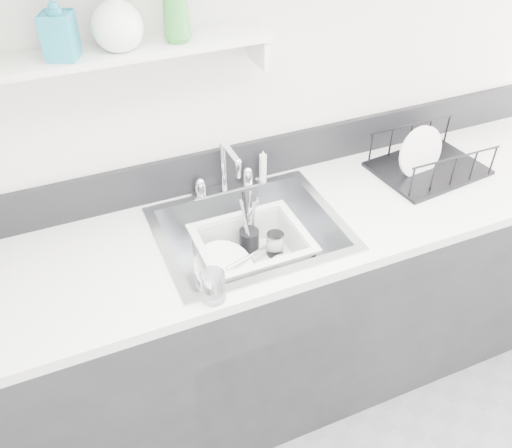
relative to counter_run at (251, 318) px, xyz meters
name	(u,v)px	position (x,y,z in m)	size (l,w,h in m)	color
room_shell	(449,147)	(0.00, -0.80, 1.22)	(3.50, 3.00, 2.60)	silver
counter_run	(251,318)	(0.00, 0.00, 0.00)	(3.20, 0.62, 0.92)	black
backsplash	(220,167)	(0.00, 0.30, 0.54)	(3.20, 0.02, 0.16)	black
sink	(251,249)	(0.00, 0.00, 0.37)	(0.64, 0.52, 0.20)	silver
faucet	(225,179)	(0.00, 0.25, 0.52)	(0.26, 0.18, 0.23)	silver
side_sprayer	(263,166)	(0.16, 0.25, 0.53)	(0.03, 0.03, 0.14)	silver
wall_shelf	(108,56)	(-0.35, 0.23, 1.05)	(1.00, 0.16, 0.12)	silver
wash_tub	(252,253)	(0.00, -0.02, 0.37)	(0.38, 0.31, 0.15)	silver
plate_stack	(226,272)	(-0.11, -0.05, 0.33)	(0.26, 0.25, 0.10)	white
utensil_cup	(249,239)	(0.02, 0.06, 0.36)	(0.07, 0.07, 0.25)	black
ladle	(239,258)	(-0.05, 0.00, 0.34)	(0.26, 0.09, 0.07)	silver
tumbler_in_tub	(275,244)	(0.10, 0.01, 0.35)	(0.06, 0.06, 0.09)	white
tumbler_counter	(213,286)	(-0.23, -0.26, 0.51)	(0.07, 0.07, 0.10)	white
dish_rack	(431,154)	(0.80, 0.07, 0.53)	(0.42, 0.32, 0.15)	black
bowl_small	(284,267)	(0.09, -0.09, 0.32)	(0.10, 0.10, 0.03)	white
soap_bottle_b	(57,25)	(-0.47, 0.21, 1.16)	(0.08, 0.09, 0.19)	teal
soap_bottle_c	(116,16)	(-0.31, 0.22, 1.17)	(0.15, 0.15, 0.19)	white
soap_bottle_d	(175,5)	(-0.14, 0.21, 1.18)	(0.08, 0.08, 0.21)	#328E33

